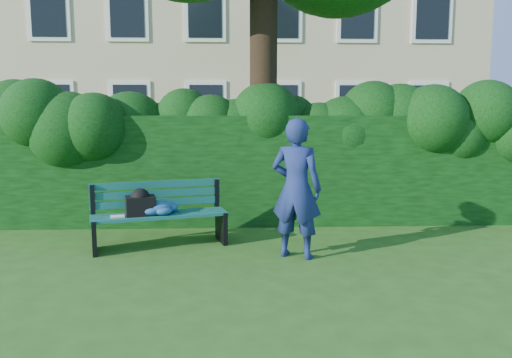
{
  "coord_description": "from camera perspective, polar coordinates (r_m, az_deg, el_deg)",
  "views": [
    {
      "loc": [
        -0.28,
        -6.17,
        1.89
      ],
      "look_at": [
        0.0,
        0.6,
        0.95
      ],
      "focal_mm": 35.0,
      "sensor_mm": 36.0,
      "label": 1
    }
  ],
  "objects": [
    {
      "name": "ground",
      "position": [
        6.46,
        0.23,
        -9.12
      ],
      "size": [
        80.0,
        80.0,
        0.0
      ],
      "primitive_type": "plane",
      "color": "#2F571A",
      "rests_on": "ground"
    },
    {
      "name": "park_bench",
      "position": [
        7.05,
        -11.47,
        -3.6
      ],
      "size": [
        1.92,
        1.04,
        0.89
      ],
      "rotation": [
        0.0,
        0.0,
        0.28
      ],
      "color": "#0F4D3F",
      "rests_on": "ground"
    },
    {
      "name": "apartment_building",
      "position": [
        20.57,
        -1.66,
        19.44
      ],
      "size": [
        16.0,
        8.08,
        12.0
      ],
      "color": "tan",
      "rests_on": "ground"
    },
    {
      "name": "hedge",
      "position": [
        8.43,
        -0.46,
        1.16
      ],
      "size": [
        10.0,
        1.0,
        1.8
      ],
      "color": "black",
      "rests_on": "ground"
    },
    {
      "name": "man_reading",
      "position": [
        6.37,
        4.62,
        -1.09
      ],
      "size": [
        0.77,
        0.66,
        1.8
      ],
      "primitive_type": "imported",
      "rotation": [
        0.0,
        0.0,
        2.73
      ],
      "color": "navy",
      "rests_on": "ground"
    }
  ]
}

